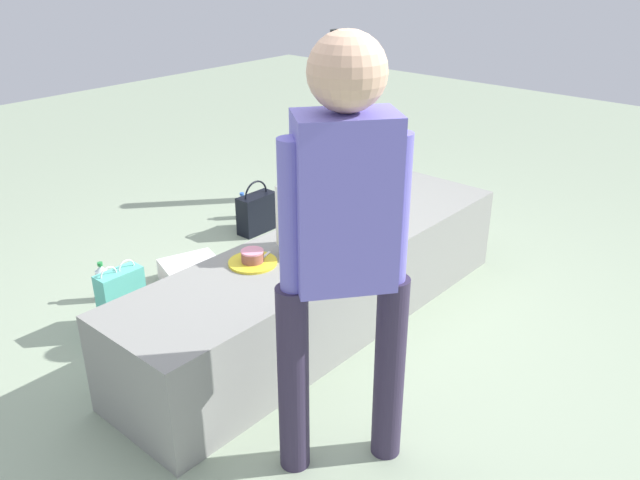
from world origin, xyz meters
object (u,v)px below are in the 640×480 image
object	(u,v)px
cake_plate	(253,259)
party_cup_red	(134,294)
adult_standing	(345,231)
water_bottle_far_side	(243,206)
water_bottle_near_gift	(103,283)
child_seated	(307,209)
gift_bag	(122,300)
handbag_black_leather	(257,212)
cake_box_white	(193,274)

from	to	relation	value
cake_plate	party_cup_red	xyz separation A→B (m)	(-0.13, 0.82, -0.43)
adult_standing	cake_plate	size ratio (longest dim) A/B	6.91
adult_standing	water_bottle_far_side	size ratio (longest dim) A/B	8.48
cake_plate	water_bottle_near_gift	distance (m)	1.05
adult_standing	child_seated	bearing A→B (deg)	50.74
water_bottle_near_gift	water_bottle_far_side	xyz separation A→B (m)	(1.27, 0.29, -0.02)
gift_bag	handbag_black_leather	size ratio (longest dim) A/B	1.03
party_cup_red	child_seated	bearing A→B (deg)	-67.53
child_seated	water_bottle_near_gift	size ratio (longest dim) A/B	2.15
gift_bag	adult_standing	bearing A→B (deg)	-88.96
child_seated	cake_box_white	bearing A→B (deg)	92.56
gift_bag	party_cup_red	xyz separation A→B (m)	(0.18, 0.19, -0.11)
child_seated	gift_bag	size ratio (longest dim) A/B	1.33
cake_plate	party_cup_red	bearing A→B (deg)	98.96
adult_standing	water_bottle_far_side	distance (m)	2.55
adult_standing	handbag_black_leather	bearing A→B (deg)	54.63
cake_plate	gift_bag	world-z (taller)	cake_plate
cake_box_white	gift_bag	bearing A→B (deg)	-167.68
cake_box_white	handbag_black_leather	bearing A→B (deg)	18.87
child_seated	cake_box_white	distance (m)	1.04
water_bottle_far_side	cake_box_white	xyz separation A→B (m)	(-0.84, -0.50, -0.02)
water_bottle_near_gift	party_cup_red	xyz separation A→B (m)	(0.09, -0.14, -0.05)
adult_standing	party_cup_red	world-z (taller)	adult_standing
gift_bag	party_cup_red	size ratio (longest dim) A/B	3.46
handbag_black_leather	water_bottle_near_gift	bearing A→B (deg)	-178.18
cake_plate	cake_box_white	size ratio (longest dim) A/B	0.72
adult_standing	water_bottle_far_side	world-z (taller)	adult_standing
water_bottle_far_side	cake_box_white	distance (m)	0.98
cake_plate	child_seated	bearing A→B (deg)	-21.74
adult_standing	handbag_black_leather	xyz separation A→B (m)	(1.24, 1.75, -0.80)
water_bottle_far_side	gift_bag	bearing A→B (deg)	-155.64
water_bottle_near_gift	handbag_black_leather	distance (m)	1.18
cake_box_white	water_bottle_near_gift	bearing A→B (deg)	153.07
cake_plate	water_bottle_near_gift	size ratio (longest dim) A/B	1.00
child_seated	gift_bag	bearing A→B (deg)	127.41
water_bottle_near_gift	cake_box_white	bearing A→B (deg)	-26.93
water_bottle_far_side	adult_standing	bearing A→B (deg)	-123.84
adult_standing	cake_plate	world-z (taller)	adult_standing
water_bottle_near_gift	gift_bag	bearing A→B (deg)	-105.29
gift_bag	water_bottle_far_side	xyz separation A→B (m)	(1.36, 0.62, -0.08)
party_cup_red	handbag_black_leather	xyz separation A→B (m)	(1.09, 0.18, 0.08)
handbag_black_leather	party_cup_red	bearing A→B (deg)	-170.57
water_bottle_far_side	handbag_black_leather	world-z (taller)	handbag_black_leather
cake_box_white	handbag_black_leather	size ratio (longest dim) A/B	0.88
adult_standing	water_bottle_near_gift	size ratio (longest dim) A/B	6.90
gift_bag	cake_box_white	distance (m)	0.54
gift_bag	handbag_black_leather	bearing A→B (deg)	16.24
child_seated	water_bottle_far_side	bearing A→B (deg)	59.07
cake_box_white	adult_standing	bearing A→B (deg)	-108.33
cake_plate	handbag_black_leather	size ratio (longest dim) A/B	0.63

